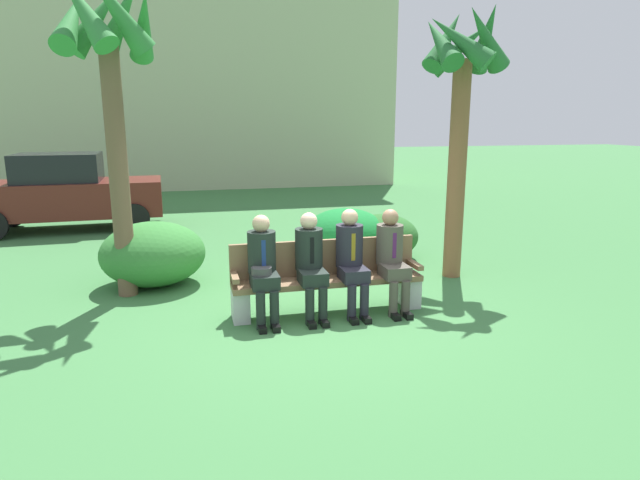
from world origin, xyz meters
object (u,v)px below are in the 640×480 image
seated_man_leftmost (263,263)px  seated_man_centerright (351,256)px  seated_man_centerleft (311,260)px  parked_car_near (67,192)px  park_bench (327,278)px  seated_man_rightmost (392,255)px  shrub_near_bench (345,235)px  palm_tree_short (461,79)px  shrub_mid_lawn (383,237)px  palm_tree_tall (109,56)px  shrub_far_lawn (153,254)px  building_backdrop (194,60)px

seated_man_leftmost → seated_man_centerright: seated_man_centerright is taller
seated_man_centerleft → parked_car_near: (-3.94, 6.51, 0.12)m
park_bench → seated_man_centerleft: (-0.24, -0.13, 0.28)m
seated_man_leftmost → seated_man_centerright: bearing=0.4°
park_bench → seated_man_rightmost: size_ratio=1.86×
shrub_near_bench → seated_man_rightmost: bearing=-93.2°
seated_man_centerleft → parked_car_near: bearing=121.2°
shrub_near_bench → seated_man_leftmost: bearing=-125.5°
park_bench → seated_man_centerright: seated_man_centerright is taller
palm_tree_short → parked_car_near: palm_tree_short is taller
seated_man_centerleft → seated_man_centerright: seated_man_centerright is taller
seated_man_rightmost → shrub_mid_lawn: size_ratio=1.03×
park_bench → seated_man_centerright: (0.28, -0.13, 0.29)m
seated_man_rightmost → shrub_near_bench: 2.50m
seated_man_centerright → seated_man_rightmost: 0.54m
palm_tree_tall → shrub_far_lawn: bearing=46.7°
seated_man_leftmost → shrub_near_bench: seated_man_leftmost is taller
seated_man_rightmost → shrub_mid_lawn: seated_man_rightmost is taller
shrub_near_bench → building_backdrop: (-2.00, 14.07, 4.24)m
seated_man_centerleft → palm_tree_tall: size_ratio=0.30×
shrub_near_bench → park_bench: bearing=-112.1°
palm_tree_tall → seated_man_centerleft: bearing=-32.5°
shrub_mid_lawn → park_bench: bearing=-125.1°
park_bench → seated_man_centerright: 0.43m
parked_car_near → building_backdrop: 11.20m
shrub_mid_lawn → parked_car_near: size_ratio=0.32×
palm_tree_tall → seated_man_centerright: bearing=-27.4°
seated_man_rightmost → palm_tree_tall: palm_tree_tall is taller
seated_man_rightmost → parked_car_near: bearing=127.5°
palm_tree_short → building_backdrop: building_backdrop is taller
seated_man_centerright → shrub_near_bench: size_ratio=0.90×
park_bench → palm_tree_short: 3.55m
palm_tree_short → shrub_mid_lawn: size_ratio=3.21×
shrub_mid_lawn → building_backdrop: size_ratio=0.08×
palm_tree_short → palm_tree_tall: bearing=176.6°
seated_man_rightmost → palm_tree_tall: size_ratio=0.30×
palm_tree_short → building_backdrop: bearing=102.2°
shrub_far_lawn → parked_car_near: parked_car_near is taller
seated_man_centerleft → seated_man_centerright: size_ratio=0.98×
seated_man_centerleft → shrub_mid_lawn: 3.10m
seated_man_leftmost → seated_man_centerleft: size_ratio=1.00×
seated_man_centerleft → building_backdrop: (-0.81, 16.56, 3.97)m
building_backdrop → seated_man_leftmost: bearing=-89.2°
seated_man_centerleft → shrub_far_lawn: 2.67m
seated_man_leftmost → palm_tree_tall: 3.32m
palm_tree_short → parked_car_near: bearing=140.4°
shrub_far_lawn → palm_tree_short: bearing=-8.3°
palm_tree_tall → parked_car_near: (-1.66, 5.06, -2.33)m
shrub_far_lawn → parked_car_near: (-2.01, 4.70, 0.37)m
parked_car_near → building_backdrop: (3.14, 10.04, 3.85)m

